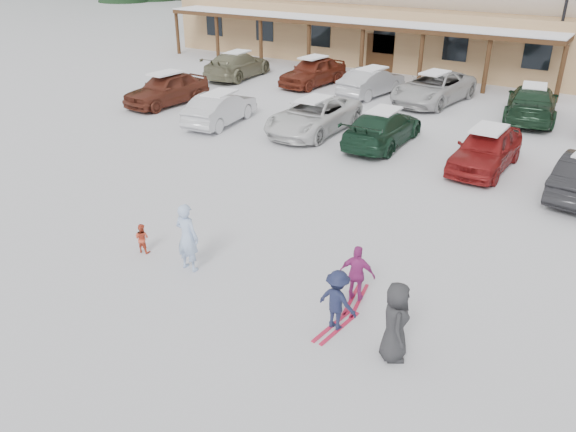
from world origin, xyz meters
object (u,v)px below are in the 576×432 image
Objects in this scene: parked_car_0 at (167,89)px; parked_car_9 at (372,82)px; child_navy at (337,300)px; bystander_dark at (395,322)px; toddler_red at (142,238)px; parked_car_8 at (313,71)px; parked_car_3 at (383,128)px; parked_car_2 at (314,115)px; parked_car_10 at (433,88)px; adult_skier at (187,237)px; lamp_post at (561,29)px; parked_car_11 at (532,103)px; child_magenta at (357,274)px; parked_car_4 at (486,149)px; parked_car_1 at (220,108)px; parked_car_7 at (238,65)px.

parked_car_9 is at bearing 46.42° from parked_car_0.
bystander_dark is (1.36, -0.22, 0.15)m from child_navy.
parked_car_8 is at bearing -84.08° from toddler_red.
parked_car_3 is 1.11× the size of parked_car_9.
parked_car_2 is 7.79m from parked_car_10.
toddler_red is 0.48× the size of bystander_dark.
adult_skier is 1.06× the size of bystander_dark.
lamp_post is 15.16m from parked_car_2.
bystander_dark reaches higher than parked_car_11.
child_navy is 21.96m from parked_car_8.
parked_car_10 is (-4.45, 17.59, 0.06)m from child_magenta.
parked_car_10 is at bearing -104.91° from toddler_red.
parked_car_2 is at bearing 4.48° from parked_car_0.
parked_car_2 is 1.19× the size of parked_car_9.
bystander_dark reaches higher than parked_car_8.
adult_skier is at bearing 4.51° from child_navy.
parked_car_11 is (0.08, 7.32, 0.02)m from parked_car_4.
parked_car_1 is 0.82× the size of parked_car_7.
parked_car_3 is 0.88× the size of parked_car_10.
parked_car_1 is 0.78× the size of parked_car_10.
child_magenta is (4.09, 0.99, -0.19)m from adult_skier.
parked_car_10 is (6.68, 8.52, 0.06)m from parked_car_1.
parked_car_4 is 7.32m from parked_car_11.
parked_car_7 is 4.77m from parked_car_8.
adult_skier is 1.28× the size of child_magenta.
parked_car_7 reaches higher than parked_car_3.
parked_car_7 reaches higher than parked_car_9.
parked_car_7 is at bearing -65.19° from parked_car_1.
toddler_red is 12.32m from parked_car_4.
toddler_red is at bearing -86.00° from parked_car_10.
parked_car_9 is (-3.70, 6.95, 0.01)m from parked_car_3.
parked_car_1 is 0.92× the size of parked_car_8.
parked_car_8 is (-11.58, 7.78, 0.04)m from parked_car_4.
child_magenta is 23.35m from parked_car_7.
parked_car_0 is 11.46m from parked_car_3.
parked_car_11 is (4.23, 6.83, 0.07)m from parked_car_3.
parked_car_3 is 7.31m from parked_car_10.
parked_car_0 is at bearing 90.76° from parked_car_7.
child_navy is 13.46m from parked_car_2.
adult_skier reaches higher than parked_car_3.
adult_skier is at bearing -40.52° from parked_car_0.
parked_car_1 is at bearing -35.85° from child_navy.
parked_car_3 is 13.83m from parked_car_7.
parked_car_2 is at bearing 104.10° from parked_car_9.
adult_skier reaches higher than bystander_dark.
parked_car_10 reaches higher than child_navy.
parked_car_4 reaches higher than child_magenta.
toddler_red is 0.16× the size of parked_car_2.
parked_car_8 reaches higher than parked_car_3.
bystander_dark is at bearing -64.89° from parked_car_10.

